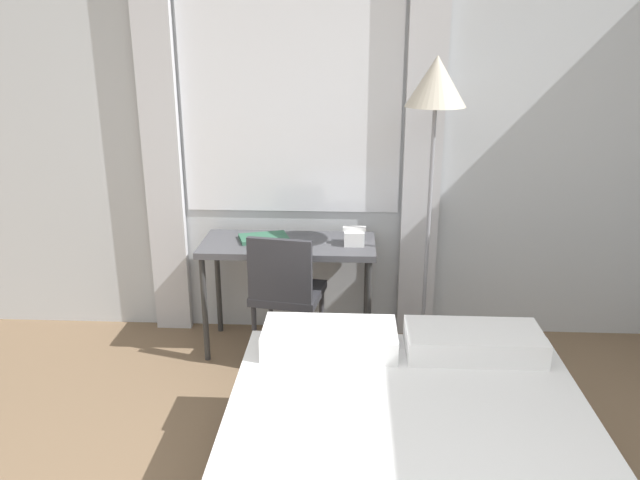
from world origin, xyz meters
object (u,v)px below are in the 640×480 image
desk_chair (286,289)px  standing_lamp (435,107)px  desk (288,253)px  book (264,238)px  telephone (354,236)px

desk_chair → standing_lamp: bearing=16.9°
desk → desk_chair: (0.01, -0.25, -0.14)m
desk → book: bearing=165.0°
telephone → desk_chair: bearing=-150.6°
standing_lamp → book: 1.33m
desk_chair → standing_lamp: standing_lamp is taller
book → desk: bearing=-15.0°
desk_chair → standing_lamp: size_ratio=0.47×
standing_lamp → book: standing_lamp is taller
book → telephone: bearing=-6.1°
standing_lamp → book: size_ratio=5.46×
desk → book: (-0.16, 0.04, 0.09)m
desk_chair → book: desk_chair is taller
standing_lamp → desk_chair: bearing=-172.6°
desk_chair → book: (-0.17, 0.29, 0.23)m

